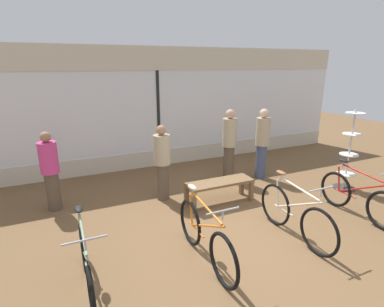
% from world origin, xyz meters
% --- Properties ---
extents(ground_plane, '(24.00, 24.00, 0.00)m').
position_xyz_m(ground_plane, '(0.00, 0.00, 0.00)').
color(ground_plane, brown).
extents(shop_back_wall, '(12.00, 0.08, 3.20)m').
position_xyz_m(shop_back_wall, '(0.00, 4.10, 1.64)').
color(shop_back_wall, beige).
rests_on(shop_back_wall, ground_plane).
extents(bicycle_far_left, '(0.46, 1.67, 1.02)m').
position_xyz_m(bicycle_far_left, '(-2.38, -0.25, 0.38)').
color(bicycle_far_left, black).
rests_on(bicycle_far_left, ground_plane).
extents(bicycle_left, '(0.46, 1.78, 1.05)m').
position_xyz_m(bicycle_left, '(-0.78, -0.30, 0.40)').
color(bicycle_left, black).
rests_on(bicycle_left, ground_plane).
extents(bicycle_right, '(0.46, 1.74, 1.05)m').
position_xyz_m(bicycle_right, '(0.84, -0.34, 0.41)').
color(bicycle_right, black).
rests_on(bicycle_right, ground_plane).
extents(bicycle_far_right, '(0.46, 1.73, 1.04)m').
position_xyz_m(bicycle_far_right, '(2.42, -0.27, 0.39)').
color(bicycle_far_right, black).
rests_on(bicycle_far_right, ground_plane).
extents(accessory_rack, '(0.48, 0.48, 1.85)m').
position_xyz_m(accessory_rack, '(3.36, 0.76, 0.75)').
color(accessory_rack, '#333333').
rests_on(accessory_rack, ground_plane).
extents(display_bench, '(1.40, 0.44, 0.47)m').
position_xyz_m(display_bench, '(0.36, 1.29, 0.39)').
color(display_bench, brown).
rests_on(display_bench, ground_plane).
extents(customer_near_rack, '(0.48, 0.48, 1.74)m').
position_xyz_m(customer_near_rack, '(2.00, 2.12, 0.92)').
color(customer_near_rack, '#424C6B').
rests_on(customer_near_rack, ground_plane).
extents(customer_by_window, '(0.46, 0.46, 1.59)m').
position_xyz_m(customer_by_window, '(-0.64, 1.95, 0.83)').
color(customer_by_window, brown).
rests_on(customer_by_window, ground_plane).
extents(customer_mid_floor, '(0.42, 0.42, 1.75)m').
position_xyz_m(customer_mid_floor, '(1.21, 2.35, 0.92)').
color(customer_mid_floor, brown).
rests_on(customer_mid_floor, ground_plane).
extents(customer_near_bench, '(0.45, 0.45, 1.57)m').
position_xyz_m(customer_near_bench, '(-2.74, 2.38, 0.82)').
color(customer_near_bench, brown).
rests_on(customer_near_bench, ground_plane).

